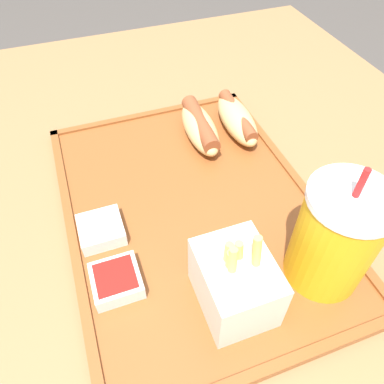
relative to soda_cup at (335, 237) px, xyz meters
name	(u,v)px	position (x,y,z in m)	size (l,w,h in m)	color
dining_table	(194,346)	(-0.10, -0.13, -0.46)	(1.31, 1.04, 0.76)	olive
food_tray	(192,209)	(-0.15, -0.11, -0.07)	(0.47, 0.34, 0.01)	brown
soda_cup	(335,237)	(0.00, 0.00, 0.00)	(0.09, 0.09, 0.17)	gold
hot_dog_far	(237,119)	(-0.29, 0.02, -0.05)	(0.14, 0.06, 0.04)	#DBB270
hot_dog_near	(200,127)	(-0.29, -0.05, -0.05)	(0.14, 0.06, 0.04)	#DBB270
fries_carton	(235,282)	(0.00, -0.12, -0.03)	(0.09, 0.07, 0.12)	silver
sauce_cup_mayo	(101,229)	(-0.14, -0.24, -0.06)	(0.06, 0.06, 0.02)	silver
sauce_cup_ketchup	(116,280)	(-0.06, -0.24, -0.06)	(0.06, 0.06, 0.02)	silver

